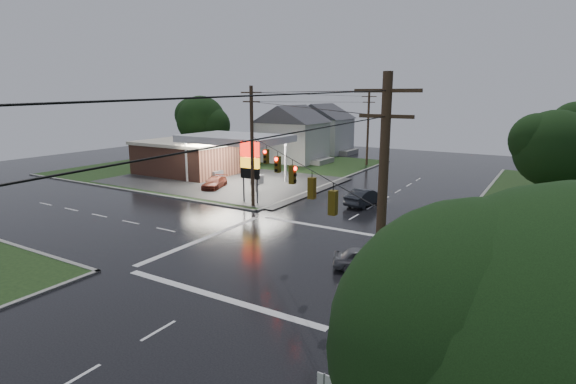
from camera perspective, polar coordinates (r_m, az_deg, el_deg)
The scene contains 15 objects.
ground at distance 29.43m, azimuth -0.12°, elevation -8.11°, with size 120.00×120.00×0.00m, color black.
grass_nw at distance 64.71m, azimuth -7.85°, elevation 3.15°, with size 36.00×36.00×0.08m, color black.
gas_station at distance 59.42m, azimuth -11.50°, elevation 4.64°, with size 26.20×18.00×5.60m.
pylon_sign at distance 42.61m, azimuth -4.86°, elevation 3.85°, with size 2.00×0.35×6.00m.
utility_pole_nw at distance 41.00m, azimuth -4.59°, elevation 5.93°, with size 2.20×0.32×11.00m.
utility_pole_se at distance 15.54m, azimuth 11.69°, elevation -5.04°, with size 2.20×0.32×11.00m.
utility_pole_n at distance 66.17m, azimuth 10.12°, elevation 8.01°, with size 2.20×0.32×10.50m.
traffic_signals at distance 27.80m, azimuth -0.12°, elevation 4.48°, with size 26.87×26.87×1.47m.
house_near at distance 69.47m, azimuth 0.57°, elevation 7.52°, with size 11.05×8.48×8.60m.
house_far at distance 80.44m, azimuth 4.36°, elevation 8.15°, with size 11.05×8.48×8.60m.
tree_nw_behind at distance 72.14m, azimuth -10.88°, elevation 8.90°, with size 8.93×7.60×10.00m.
tree_ne_near at distance 45.78m, azimuth 30.90°, elevation 4.69°, with size 7.99×6.80×8.98m.
car_north at distance 42.84m, azimuth 9.71°, elevation -0.62°, with size 1.67×4.80×1.58m, color #212429.
car_crossing at distance 27.34m, azimuth 10.05°, elevation -8.41°, with size 1.63×4.05×1.38m, color slate.
car_pump at distance 50.45m, azimuth -9.30°, elevation 1.17°, with size 1.77×4.34×1.26m, color #5C2115.
Camera 1 is at (14.34, -23.54, 10.31)m, focal length 28.00 mm.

